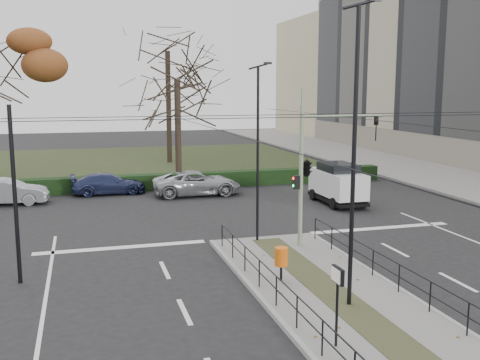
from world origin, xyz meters
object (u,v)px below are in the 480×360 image
Objects in this scene: litter_bin at (281,257)px; bare_tree_near at (177,87)px; bare_tree_center at (168,59)px; info_panel at (337,284)px; streetlamp_median_near at (354,155)px; parked_car_fourth at (197,183)px; traffic_light at (309,165)px; parked_car_second at (7,192)px; parked_car_third at (108,184)px; white_van at (338,183)px; streetlamp_median_far at (258,152)px.

litter_bin is 22.69m from bare_tree_near.
info_panel is at bearing -92.38° from bare_tree_center.
streetlamp_median_near reaches higher than parked_car_fourth.
info_panel is 0.23× the size of streetlamp_median_near.
traffic_light reaches higher than parked_car_second.
streetlamp_median_near is at bearing -177.34° from parked_car_fourth.
white_van is at bearing -119.65° from parked_car_third.
parked_car_second is at bearing 134.02° from streetlamp_median_far.
info_panel is 4.07m from streetlamp_median_near.
streetlamp_median_far is at bearing 83.57° from info_panel.
litter_bin is at bearing -167.01° from parked_car_third.
parked_car_second is 0.35× the size of bare_tree_center.
bare_tree_center reaches higher than info_panel.
parked_car_second is at bearing -153.64° from bare_tree_near.
bare_tree_center is (-6.47, 20.21, 7.76)m from white_van.
streetlamp_median_near is at bearing -86.52° from streetlamp_median_far.
parked_car_second is 10.93m from parked_car_fourth.
streetlamp_median_far reaches higher than parked_car_third.
parked_car_second is 0.48× the size of bare_tree_near.
traffic_light is 2.78× the size of info_panel.
info_panel reaches higher than parked_car_fourth.
bare_tree_center is (11.61, 15.29, 8.24)m from parked_car_second.
parked_car_third is 14.09m from white_van.
white_van is at bearing 44.09° from streetlamp_median_far.
parked_car_fourth is (0.85, 21.47, -1.00)m from info_panel.
streetlamp_median_far is 9.96m from white_van.
white_van reaches higher than info_panel.
streetlamp_median_near is (-1.31, -6.40, 1.18)m from traffic_light.
bare_tree_center reaches higher than parked_car_third.
bare_tree_near is (-0.94, 24.50, 1.98)m from streetlamp_median_near.
bare_tree_near is at bearing -56.04° from parked_car_third.
bare_tree_near is (0.31, 21.97, 5.66)m from litter_bin.
parked_car_third is at bearing -68.75° from parked_car_second.
streetlamp_median_near is at bearing -89.91° from bare_tree_center.
litter_bin is 32.96m from bare_tree_center.
streetlamp_median_near is at bearing -101.55° from traffic_light.
parked_car_third is at bearing 104.44° from litter_bin.
parked_car_third is at bearing 105.97° from streetlamp_median_near.
info_panel is 0.46× the size of parked_car_second.
info_panel is at bearing 178.18° from parked_car_fourth.
bare_tree_near reaches higher than white_van.
streetlamp_median_far is at bearing 81.15° from litter_bin.
streetlamp_median_far is at bearing -88.38° from bare_tree_near.
parked_car_fourth is (-2.04, 12.68, -2.71)m from traffic_light.
traffic_light is at bearing -170.39° from parked_car_fourth.
parked_car_third is (-4.40, 23.29, -1.09)m from info_panel.
parked_car_fourth is at bearing 146.04° from white_van.
bare_tree_center is at bearing -2.09° from parked_car_fourth.
streetlamp_median_far is 16.43m from parked_car_second.
streetlamp_median_near reaches higher than streetlamp_median_far.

